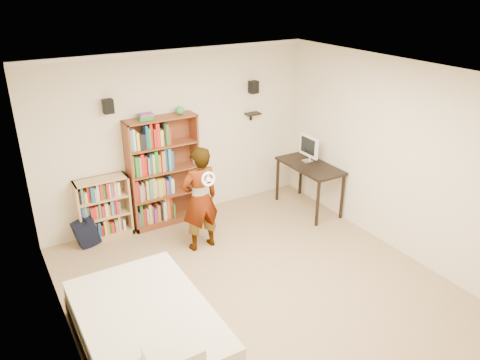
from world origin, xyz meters
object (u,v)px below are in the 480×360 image
object	(u,v)px
daybed	(147,325)
person	(200,199)
low_bookshelf	(104,209)
computer_desk	(309,187)
tall_bookshelf	(164,172)

from	to	relation	value
daybed	person	bearing A→B (deg)	47.84
daybed	person	distance (m)	2.14
person	low_bookshelf	bearing A→B (deg)	-44.28
computer_desk	daybed	world-z (taller)	computer_desk
person	computer_desk	bearing A→B (deg)	-177.65
tall_bookshelf	daybed	size ratio (longest dim) A/B	0.88
tall_bookshelf	low_bookshelf	bearing A→B (deg)	179.05
tall_bookshelf	computer_desk	distance (m)	2.44
tall_bookshelf	daybed	xyz separation A→B (m)	(-1.26, -2.52, -0.58)
computer_desk	daybed	size ratio (longest dim) A/B	0.59
low_bookshelf	daybed	distance (m)	2.56
low_bookshelf	computer_desk	distance (m)	3.33
tall_bookshelf	computer_desk	xyz separation A→B (m)	(2.26, -0.79, -0.47)
low_bookshelf	computer_desk	xyz separation A→B (m)	(3.23, -0.81, -0.08)
low_bookshelf	daybed	size ratio (longest dim) A/B	0.48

